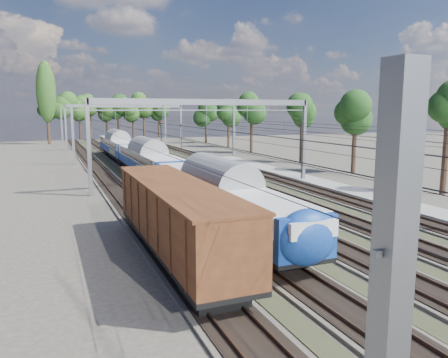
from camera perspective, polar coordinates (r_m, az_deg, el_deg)
name	(u,v)px	position (r m, az deg, el deg)	size (l,w,h in m)	color
track_bed	(169,169)	(59.14, -7.18, 1.34)	(21.00, 130.00, 0.34)	#47423A
platform	(366,195)	(42.35, 18.08, -2.02)	(3.00, 70.00, 0.30)	gray
catenary	(157,120)	(66.17, -8.75, 7.59)	(25.65, 130.00, 9.00)	slate
tree_belt	(159,108)	(102.59, -8.52, 9.14)	(39.73, 101.14, 11.56)	black
poplar	(46,92)	(109.72, -22.20, 10.44)	(4.40, 4.40, 19.04)	black
emu_train	(148,156)	(50.13, -9.87, 2.94)	(3.19, 67.31, 4.66)	black
freight_boxcar	(176,216)	(23.03, -6.28, -4.82)	(3.23, 15.58, 4.02)	black
worker	(112,140)	(108.26, -14.40, 4.96)	(0.57, 0.37, 1.56)	black
signal_near	(161,135)	(73.19, -8.21, 5.73)	(0.43, 0.39, 6.08)	black
signal_far	(181,133)	(89.47, -5.59, 5.99)	(0.32, 0.29, 5.14)	black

